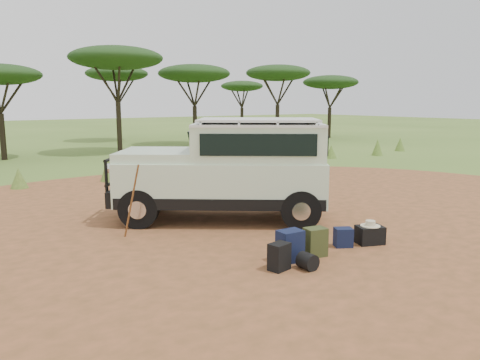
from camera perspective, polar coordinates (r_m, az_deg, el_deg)
ground at (r=10.51m, az=1.20°, el=-6.82°), size 140.00×140.00×0.00m
dirt_clearing at (r=10.51m, az=1.20°, el=-6.80°), size 23.00×23.00×0.01m
grass_fringe at (r=18.01m, az=-15.29°, el=1.09°), size 36.60×1.60×0.90m
acacia_treeline at (r=28.75m, az=-22.50°, el=12.71°), size 46.70×13.20×6.26m
safari_vehicle at (r=11.70m, az=-1.38°, el=1.04°), size 5.35×4.79×2.54m
walking_staff at (r=10.46m, az=-13.07°, el=-2.54°), size 0.31×0.35×1.63m
backpack_black at (r=8.43m, az=4.80°, el=-9.31°), size 0.41×0.33×0.50m
backpack_navy at (r=8.86m, az=6.12°, el=-8.01°), size 0.48×0.36×0.60m
backpack_olive at (r=9.21m, az=9.16°, el=-7.50°), size 0.46×0.37×0.57m
duffel_navy at (r=9.92m, az=12.47°, el=-6.85°), size 0.44×0.41×0.40m
hard_case at (r=10.26m, az=15.55°, el=-6.48°), size 0.65×0.56×0.38m
stuff_sack at (r=8.54m, az=8.23°, el=-9.79°), size 0.31×0.31×0.31m
safari_hat at (r=10.20m, az=15.61°, el=-5.20°), size 0.41×0.41×0.12m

